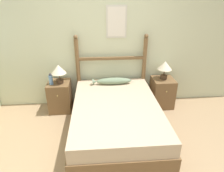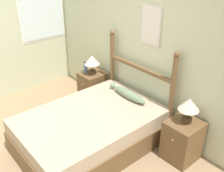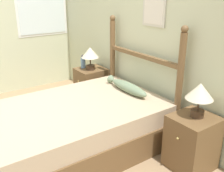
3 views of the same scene
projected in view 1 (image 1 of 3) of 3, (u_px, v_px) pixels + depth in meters
ground_plane at (110, 163)px, 2.69m from camera, size 16.00×16.00×0.00m
wall_back at (103, 40)px, 3.71m from camera, size 6.40×0.08×2.55m
bed at (116, 118)px, 3.19m from camera, size 1.35×1.97×0.53m
headboard at (111, 69)px, 3.84m from camera, size 1.35×0.08×1.41m
nightstand_left at (60, 96)px, 3.82m from camera, size 0.41×0.46×0.57m
nightstand_right at (162, 92)px, 3.96m from camera, size 0.41×0.46×0.57m
table_lamp_left at (59, 70)px, 3.57m from camera, size 0.27×0.27×0.35m
table_lamp_right at (165, 66)px, 3.76m from camera, size 0.27×0.27×0.35m
bottle at (51, 79)px, 3.58m from camera, size 0.07×0.07×0.21m
fish_pillow at (113, 81)px, 3.70m from camera, size 0.73×0.15×0.12m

